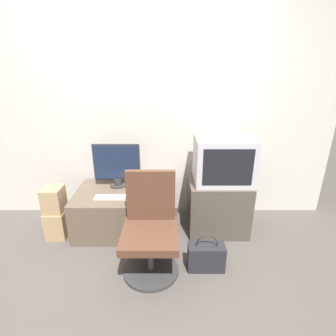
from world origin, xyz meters
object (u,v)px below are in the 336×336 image
at_px(keyboard, 110,197).
at_px(office_chair, 150,232).
at_px(main_monitor, 117,165).
at_px(cardboard_box_lower, 58,223).
at_px(mouse, 132,198).
at_px(crt_tv, 223,160).
at_px(handbag, 206,257).

xyz_separation_m(keyboard, office_chair, (0.45, -0.49, -0.08)).
height_order(main_monitor, office_chair, main_monitor).
xyz_separation_m(main_monitor, cardboard_box_lower, (-0.62, -0.31, -0.55)).
bearing_deg(mouse, keyboard, 173.17).
relative_size(mouse, office_chair, 0.07).
relative_size(crt_tv, handbag, 1.65).
bearing_deg(mouse, main_monitor, 121.79).
distance_m(main_monitor, office_chair, 0.95).
bearing_deg(handbag, main_monitor, 138.33).
relative_size(main_monitor, handbag, 1.44).
height_order(mouse, handbag, mouse).
bearing_deg(cardboard_box_lower, main_monitor, 26.19).
bearing_deg(keyboard, cardboard_box_lower, -179.54).
distance_m(keyboard, crt_tv, 1.24).
height_order(office_chair, cardboard_box_lower, office_chair).
bearing_deg(keyboard, office_chair, -47.46).
height_order(keyboard, mouse, mouse).
bearing_deg(mouse, cardboard_box_lower, 178.36).
xyz_separation_m(main_monitor, mouse, (0.20, -0.33, -0.23)).
xyz_separation_m(crt_tv, handbag, (-0.23, -0.65, -0.70)).
distance_m(mouse, cardboard_box_lower, 0.89).
distance_m(office_chair, handbag, 0.56).
bearing_deg(main_monitor, crt_tv, -8.03).
bearing_deg(cardboard_box_lower, handbag, -18.33).
bearing_deg(office_chair, crt_tv, 40.73).
relative_size(main_monitor, crt_tv, 0.88).
bearing_deg(office_chair, cardboard_box_lower, 154.95).
height_order(cardboard_box_lower, handbag, handbag).
distance_m(keyboard, office_chair, 0.67).
height_order(keyboard, cardboard_box_lower, keyboard).
bearing_deg(main_monitor, cardboard_box_lower, -153.81).
relative_size(cardboard_box_lower, handbag, 0.84).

